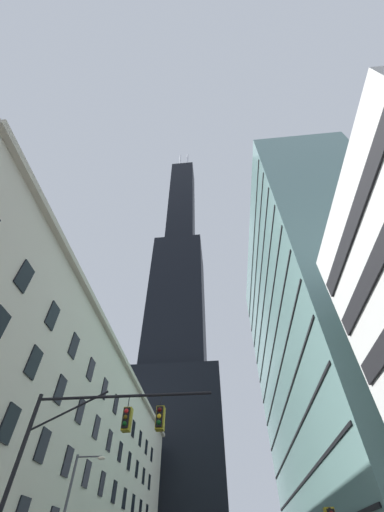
{
  "coord_description": "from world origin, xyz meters",
  "views": [
    {
      "loc": [
        2.96,
        -12.11,
        1.62
      ],
      "look_at": [
        0.12,
        17.54,
        32.82
      ],
      "focal_mm": 21.04,
      "sensor_mm": 36.0,
      "label": 1
    }
  ],
  "objects": [
    {
      "name": "station_building",
      "position": [
        -19.6,
        28.59,
        11.63
      ],
      "size": [
        17.88,
        69.19,
        23.29
      ],
      "color": "beige",
      "rests_on": "ground"
    },
    {
      "name": "traffic_signal_mast",
      "position": [
        -3.02,
        3.18,
        5.76
      ],
      "size": [
        9.07,
        0.63,
        7.87
      ],
      "color": "black",
      "rests_on": "sidewalk_left"
    },
    {
      "name": "street_lamppost",
      "position": [
        -7.49,
        12.62,
        4.5
      ],
      "size": [
        2.2,
        0.32,
        7.28
      ],
      "color": "#47474C",
      "rests_on": "sidewalk_left"
    },
    {
      "name": "glass_office_midrise",
      "position": [
        18.0,
        29.51,
        25.03
      ],
      "size": [
        14.11,
        41.48,
        50.07
      ],
      "color": "gray",
      "rests_on": "ground"
    },
    {
      "name": "dark_skyscraper",
      "position": [
        -11.96,
        83.95,
        61.47
      ],
      "size": [
        29.6,
        29.6,
        209.19
      ],
      "color": "black",
      "rests_on": "ground"
    }
  ]
}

